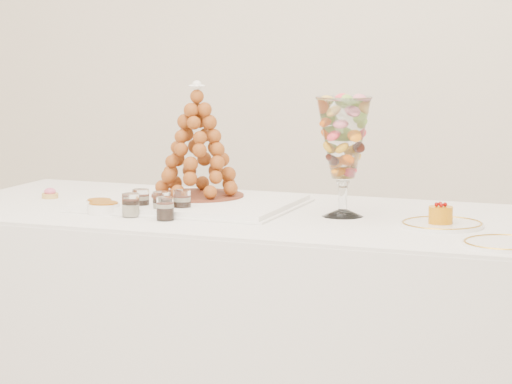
% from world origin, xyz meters
% --- Properties ---
extents(buffet_table, '(2.25, 0.99, 0.84)m').
position_xyz_m(buffet_table, '(0.08, 0.34, 0.42)').
color(buffet_table, white).
rests_on(buffet_table, ground).
extents(lace_tray, '(0.67, 0.51, 0.02)m').
position_xyz_m(lace_tray, '(-0.24, 0.39, 0.85)').
color(lace_tray, white).
rests_on(lace_tray, buffet_table).
extents(macaron_vase, '(0.17, 0.17, 0.36)m').
position_xyz_m(macaron_vase, '(0.27, 0.35, 1.08)').
color(macaron_vase, white).
rests_on(macaron_vase, buffet_table).
extents(cake_plate, '(0.24, 0.24, 0.01)m').
position_xyz_m(cake_plate, '(0.59, 0.26, 0.85)').
color(cake_plate, white).
rests_on(cake_plate, buffet_table).
extents(spare_plate, '(0.23, 0.23, 0.01)m').
position_xyz_m(spare_plate, '(0.80, 0.02, 0.85)').
color(spare_plate, white).
rests_on(spare_plate, buffet_table).
extents(pink_tart, '(0.06, 0.06, 0.03)m').
position_xyz_m(pink_tart, '(-0.76, 0.40, 0.86)').
color(pink_tart, tan).
rests_on(pink_tart, buffet_table).
extents(verrine_a, '(0.06, 0.06, 0.07)m').
position_xyz_m(verrine_a, '(-0.35, 0.24, 0.88)').
color(verrine_a, white).
rests_on(verrine_a, buffet_table).
extents(verrine_b, '(0.06, 0.06, 0.07)m').
position_xyz_m(verrine_b, '(-0.26, 0.20, 0.88)').
color(verrine_b, white).
rests_on(verrine_b, buffet_table).
extents(verrine_c, '(0.07, 0.07, 0.07)m').
position_xyz_m(verrine_c, '(-0.21, 0.24, 0.88)').
color(verrine_c, white).
rests_on(verrine_c, buffet_table).
extents(verrine_d, '(0.06, 0.06, 0.07)m').
position_xyz_m(verrine_d, '(-0.34, 0.14, 0.88)').
color(verrine_d, white).
rests_on(verrine_d, buffet_table).
extents(verrine_e, '(0.06, 0.06, 0.07)m').
position_xyz_m(verrine_e, '(-0.21, 0.11, 0.88)').
color(verrine_e, white).
rests_on(verrine_e, buffet_table).
extents(ramekin_back, '(0.08, 0.08, 0.03)m').
position_xyz_m(ramekin_back, '(-0.50, 0.26, 0.85)').
color(ramekin_back, white).
rests_on(ramekin_back, buffet_table).
extents(ramekin_front, '(0.10, 0.10, 0.03)m').
position_xyz_m(ramekin_front, '(-0.45, 0.17, 0.86)').
color(ramekin_front, white).
rests_on(ramekin_front, buffet_table).
extents(croquembouche, '(0.32, 0.32, 0.38)m').
position_xyz_m(croquembouche, '(-0.25, 0.47, 1.05)').
color(croquembouche, brown).
rests_on(croquembouche, lace_tray).
extents(mousse_cake, '(0.07, 0.07, 0.06)m').
position_xyz_m(mousse_cake, '(0.59, 0.25, 0.88)').
color(mousse_cake, orange).
rests_on(mousse_cake, cake_plate).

